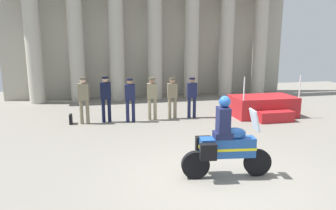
# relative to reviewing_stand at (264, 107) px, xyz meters

# --- Properties ---
(ground_plane) EXTENTS (28.00, 28.00, 0.00)m
(ground_plane) POSITION_rel_reviewing_stand_xyz_m (-3.93, -5.18, -0.39)
(ground_plane) COLOR gray
(colonnade_backdrop) EXTENTS (15.29, 1.59, 7.08)m
(colonnade_backdrop) POSITION_rel_reviewing_stand_xyz_m (-3.63, 5.37, 3.20)
(colonnade_backdrop) COLOR #A49F91
(colonnade_backdrop) RESTS_ON ground_plane
(reviewing_stand) EXTENTS (2.52, 1.95, 1.71)m
(reviewing_stand) POSITION_rel_reviewing_stand_xyz_m (0.00, 0.00, 0.00)
(reviewing_stand) COLOR #B21E23
(reviewing_stand) RESTS_ON ground_plane
(officer_in_row_0) EXTENTS (0.40, 0.26, 1.73)m
(officer_in_row_0) POSITION_rel_reviewing_stand_xyz_m (-7.09, 0.34, 0.63)
(officer_in_row_0) COLOR #7A7056
(officer_in_row_0) RESTS_ON ground_plane
(officer_in_row_1) EXTENTS (0.40, 0.26, 1.73)m
(officer_in_row_1) POSITION_rel_reviewing_stand_xyz_m (-6.29, 0.40, 0.63)
(officer_in_row_1) COLOR black
(officer_in_row_1) RESTS_ON ground_plane
(officer_in_row_2) EXTENTS (0.40, 0.26, 1.66)m
(officer_in_row_2) POSITION_rel_reviewing_stand_xyz_m (-5.40, 0.24, 0.59)
(officer_in_row_2) COLOR #191E42
(officer_in_row_2) RESTS_ON ground_plane
(officer_in_row_3) EXTENTS (0.40, 0.26, 1.66)m
(officer_in_row_3) POSITION_rel_reviewing_stand_xyz_m (-4.54, 0.34, 0.59)
(officer_in_row_3) COLOR gray
(officer_in_row_3) RESTS_ON ground_plane
(officer_in_row_4) EXTENTS (0.40, 0.26, 1.62)m
(officer_in_row_4) POSITION_rel_reviewing_stand_xyz_m (-3.73, 0.40, 0.57)
(officer_in_row_4) COLOR #7A7056
(officer_in_row_4) RESTS_ON ground_plane
(officer_in_row_5) EXTENTS (0.40, 0.26, 1.61)m
(officer_in_row_5) POSITION_rel_reviewing_stand_xyz_m (-2.94, 0.38, 0.56)
(officer_in_row_5) COLOR #191E42
(officer_in_row_5) RESTS_ON ground_plane
(motorcycle_with_rider) EXTENTS (2.09, 0.74, 1.90)m
(motorcycle_with_rider) POSITION_rel_reviewing_stand_xyz_m (-3.79, -5.12, 0.40)
(motorcycle_with_rider) COLOR black
(motorcycle_with_rider) RESTS_ON ground_plane
(briefcase_on_ground) EXTENTS (0.10, 0.32, 0.36)m
(briefcase_on_ground) POSITION_rel_reviewing_stand_xyz_m (-7.60, 0.42, -0.21)
(briefcase_on_ground) COLOR black
(briefcase_on_ground) RESTS_ON ground_plane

